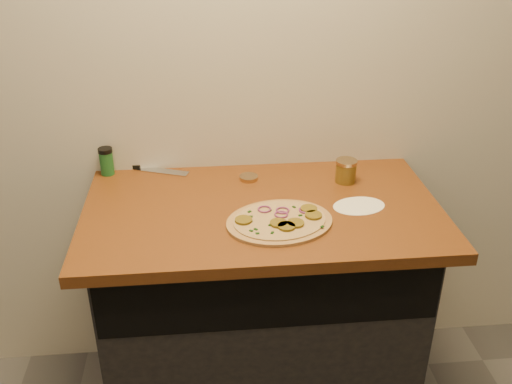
{
  "coord_description": "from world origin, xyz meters",
  "views": [
    {
      "loc": [
        -0.18,
        -0.25,
        1.84
      ],
      "look_at": [
        -0.02,
        1.43,
        0.95
      ],
      "focal_mm": 40.0,
      "sensor_mm": 36.0,
      "label": 1
    }
  ],
  "objects": [
    {
      "name": "countertop",
      "position": [
        0.0,
        1.42,
        0.88
      ],
      "size": [
        1.2,
        0.7,
        0.04
      ],
      "primitive_type": "cube",
      "color": "brown",
      "rests_on": "cabinet"
    },
    {
      "name": "pizza",
      "position": [
        0.05,
        1.3,
        0.91
      ],
      "size": [
        0.4,
        0.4,
        0.02
      ],
      "color": "tan",
      "rests_on": "countertop"
    },
    {
      "name": "spice_shaker",
      "position": [
        -0.55,
        1.72,
        0.95
      ],
      "size": [
        0.05,
        0.05,
        0.1
      ],
      "color": "#1C5926",
      "rests_on": "countertop"
    },
    {
      "name": "chefs_knife",
      "position": [
        -0.42,
        1.75,
        0.91
      ],
      "size": [
        0.3,
        0.14,
        0.02
      ],
      "color": "#B7BAC1",
      "rests_on": "countertop"
    },
    {
      "name": "salsa_jar",
      "position": [
        0.32,
        1.57,
        0.94
      ],
      "size": [
        0.08,
        0.08,
        0.08
      ],
      "color": "#A72710",
      "rests_on": "countertop"
    },
    {
      "name": "flour_spill",
      "position": [
        0.32,
        1.39,
        0.9
      ],
      "size": [
        0.21,
        0.21,
        0.0
      ],
      "primitive_type": "cylinder",
      "rotation": [
        0.0,
        0.0,
        0.17
      ],
      "color": "white",
      "rests_on": "countertop"
    },
    {
      "name": "mason_jar_lid",
      "position": [
        -0.03,
        1.62,
        0.91
      ],
      "size": [
        0.09,
        0.09,
        0.01
      ],
      "primitive_type": "cylinder",
      "rotation": [
        0.0,
        0.0,
        -0.39
      ],
      "color": "tan",
      "rests_on": "countertop"
    },
    {
      "name": "cabinet",
      "position": [
        0.0,
        1.45,
        0.43
      ],
      "size": [
        1.1,
        0.6,
        0.86
      ],
      "primitive_type": "cube",
      "color": "black",
      "rests_on": "ground"
    }
  ]
}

